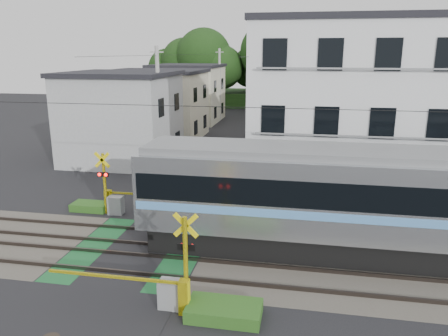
% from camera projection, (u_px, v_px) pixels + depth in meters
% --- Properties ---
extents(ground, '(120.00, 120.00, 0.00)m').
position_uv_depth(ground, '(138.00, 250.00, 17.29)').
color(ground, black).
extents(track_bed, '(120.00, 120.00, 0.14)m').
position_uv_depth(track_bed, '(138.00, 249.00, 17.28)').
color(track_bed, '#47423A').
rests_on(track_bed, ground).
extents(crossing_signal_near, '(4.74, 0.65, 3.09)m').
position_uv_depth(crossing_signal_near, '(173.00, 288.00, 13.18)').
color(crossing_signal_near, yellow).
rests_on(crossing_signal_near, ground).
extents(crossing_signal_far, '(4.74, 0.65, 3.09)m').
position_uv_depth(crossing_signal_far, '(114.00, 200.00, 21.04)').
color(crossing_signal_far, yellow).
rests_on(crossing_signal_far, ground).
extents(apartment_block, '(10.20, 8.36, 9.30)m').
position_uv_depth(apartment_block, '(347.00, 108.00, 23.60)').
color(apartment_block, white).
rests_on(apartment_block, ground).
extents(houses_row, '(22.07, 31.35, 6.80)m').
position_uv_depth(houses_row, '(241.00, 100.00, 41.03)').
color(houses_row, '#ADB0B2').
rests_on(houses_row, ground).
extents(tree_hill, '(40.00, 13.57, 11.69)m').
position_uv_depth(tree_hill, '(268.00, 67.00, 61.07)').
color(tree_hill, '#193712').
rests_on(tree_hill, ground).
extents(catenary, '(60.00, 5.04, 7.00)m').
position_uv_depth(catenary, '(295.00, 167.00, 15.30)').
color(catenary, '#2D2D33').
rests_on(catenary, ground).
extents(utility_poles, '(7.90, 42.00, 8.00)m').
position_uv_depth(utility_poles, '(221.00, 93.00, 38.28)').
color(utility_poles, '#A5A5A0').
rests_on(utility_poles, ground).
extents(pedestrian, '(0.74, 0.62, 1.72)m').
position_uv_depth(pedestrian, '(250.00, 112.00, 50.42)').
color(pedestrian, '#2F303A').
rests_on(pedestrian, ground).
extents(weed_patches, '(10.25, 8.80, 0.40)m').
position_uv_depth(weed_patches, '(180.00, 250.00, 16.85)').
color(weed_patches, '#2D5E1E').
rests_on(weed_patches, ground).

